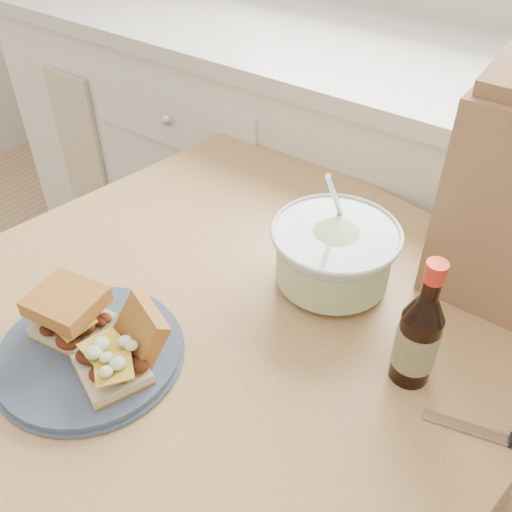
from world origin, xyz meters
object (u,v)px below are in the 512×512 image
Objects in this scene: beer_bottle at (418,337)px; coleslaw_bowl at (333,257)px; dining_table at (236,353)px; plate at (90,353)px.

coleslaw_bowl is at bearing 150.21° from beer_bottle.
dining_table is 0.24m from coleslaw_bowl.
plate is at bearing -120.48° from coleslaw_bowl.
coleslaw_bowl is 0.22m from beer_bottle.
plate is 1.27× the size of coleslaw_bowl.
beer_bottle reaches higher than plate.
beer_bottle is (0.29, 0.04, 0.19)m from dining_table.
beer_bottle is (0.19, -0.11, 0.03)m from coleslaw_bowl.
beer_bottle is at bearing 31.65° from plate.
dining_table is at bearing -122.97° from coleslaw_bowl.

